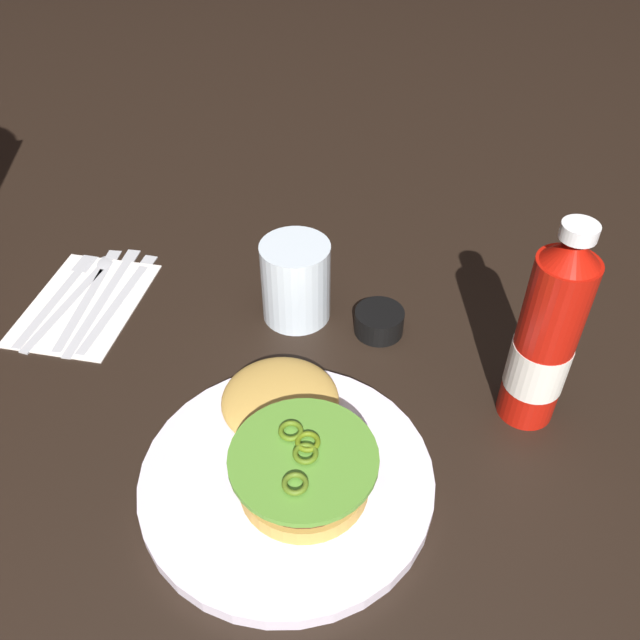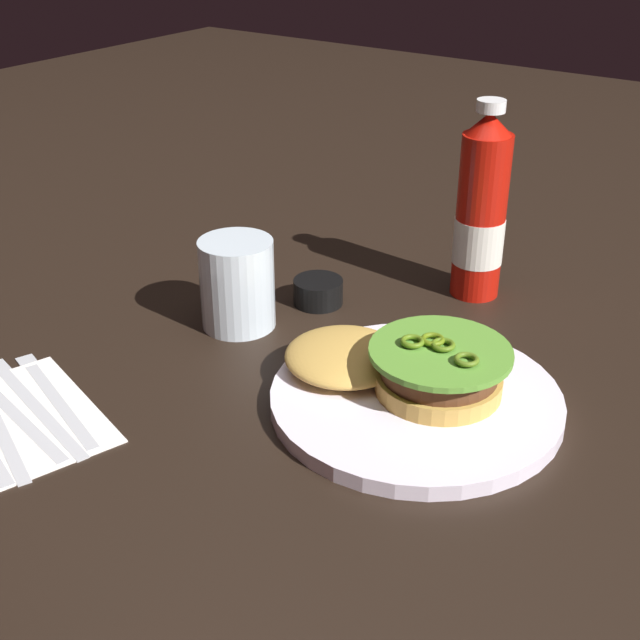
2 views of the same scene
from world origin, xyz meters
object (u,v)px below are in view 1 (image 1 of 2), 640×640
(steak_knife, at_px, (92,288))
(fork_utensil, at_px, (63,288))
(ketchup_bottle, at_px, (545,340))
(napkin, at_px, (85,303))
(burger_sandwich, at_px, (294,442))
(spoon_utensil, at_px, (83,285))
(water_glass, at_px, (297,281))
(dinner_plate, at_px, (287,478))
(butter_knife, at_px, (123,293))
(table_knife, at_px, (107,290))
(condiment_cup, at_px, (379,321))

(steak_knife, relative_size, fork_utensil, 1.10)
(ketchup_bottle, height_order, steak_knife, ketchup_bottle)
(napkin, xyz_separation_m, fork_utensil, (0.03, 0.03, 0.00))
(burger_sandwich, distance_m, spoon_utensil, 0.39)
(water_glass, height_order, spoon_utensil, water_glass)
(napkin, height_order, fork_utensil, fork_utensil)
(dinner_plate, xyz_separation_m, butter_knife, (0.30, 0.19, -0.00))
(table_knife, distance_m, fork_utensil, 0.06)
(napkin, distance_m, spoon_utensil, 0.03)
(napkin, distance_m, steak_knife, 0.03)
(butter_knife, xyz_separation_m, steak_knife, (0.01, 0.04, 0.00))
(dinner_plate, bearing_deg, steak_knife, 35.69)
(water_glass, bearing_deg, fork_utensil, 75.46)
(burger_sandwich, distance_m, ketchup_bottle, 0.26)
(condiment_cup, xyz_separation_m, steak_knife, (0.11, 0.35, -0.01))
(ketchup_bottle, relative_size, table_knife, 1.12)
(napkin, height_order, spoon_utensil, spoon_utensil)
(steak_knife, height_order, fork_utensil, same)
(ketchup_bottle, bearing_deg, napkin, 65.06)
(burger_sandwich, xyz_separation_m, steak_knife, (0.30, 0.24, -0.03))
(water_glass, relative_size, steak_knife, 0.51)
(water_glass, distance_m, spoon_utensil, 0.29)
(napkin, relative_size, spoon_utensil, 1.00)
(butter_knife, height_order, fork_utensil, same)
(condiment_cup, bearing_deg, table_knife, 71.83)
(burger_sandwich, height_order, butter_knife, burger_sandwich)
(napkin, distance_m, fork_utensil, 0.04)
(burger_sandwich, distance_m, fork_utensil, 0.41)
(condiment_cup, height_order, fork_utensil, condiment_cup)
(spoon_utensil, bearing_deg, napkin, -168.66)
(dinner_plate, distance_m, butter_knife, 0.36)
(butter_knife, bearing_deg, burger_sandwich, -145.24)
(condiment_cup, bearing_deg, butter_knife, 72.03)
(dinner_plate, distance_m, ketchup_bottle, 0.28)
(water_glass, height_order, butter_knife, water_glass)
(table_knife, bearing_deg, dinner_plate, -146.35)
(dinner_plate, relative_size, ketchup_bottle, 1.19)
(table_knife, xyz_separation_m, steak_knife, (0.01, 0.02, 0.00))
(condiment_cup, xyz_separation_m, napkin, (0.09, 0.36, -0.01))
(water_glass, relative_size, condiment_cup, 1.74)
(condiment_cup, xyz_separation_m, table_knife, (0.11, 0.33, -0.01))
(dinner_plate, relative_size, table_knife, 1.33)
(dinner_plate, distance_m, spoon_utensil, 0.40)
(butter_knife, relative_size, steak_knife, 0.95)
(butter_knife, bearing_deg, napkin, 104.37)
(dinner_plate, relative_size, water_glass, 2.74)
(napkin, bearing_deg, condiment_cup, -104.00)
(water_glass, bearing_deg, napkin, 79.93)
(fork_utensil, bearing_deg, condiment_cup, -106.99)
(table_knife, relative_size, spoon_utensil, 1.13)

